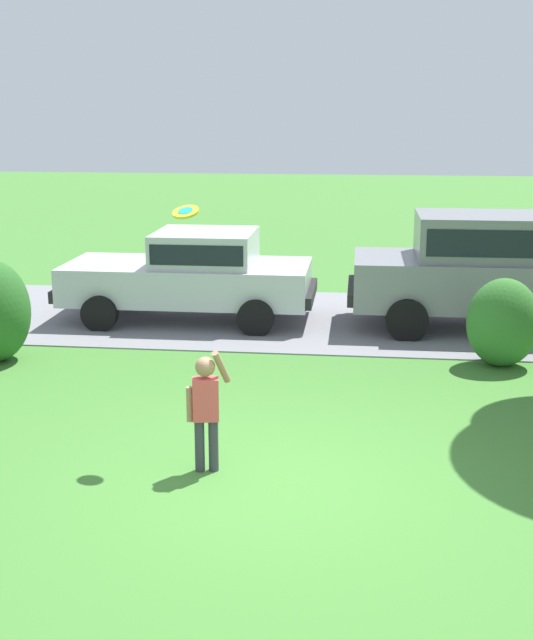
{
  "coord_description": "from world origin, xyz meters",
  "views": [
    {
      "loc": [
        0.8,
        -7.65,
        3.6
      ],
      "look_at": [
        -0.38,
        2.22,
        1.1
      ],
      "focal_mm": 47.39,
      "sensor_mm": 36.0,
      "label": 1
    }
  ],
  "objects_px": {
    "child_thrower": "(206,404)",
    "parked_suv": "(491,265)",
    "frisbee": "(186,212)",
    "parked_sedan": "(193,272)"
  },
  "relations": [
    {
      "from": "parked_suv",
      "to": "child_thrower",
      "type": "distance_m",
      "value": 7.19
    },
    {
      "from": "child_thrower",
      "to": "frisbee",
      "type": "relative_size",
      "value": 4.41
    },
    {
      "from": "parked_sedan",
      "to": "child_thrower",
      "type": "relative_size",
      "value": 3.43
    },
    {
      "from": "parked_suv",
      "to": "child_thrower",
      "type": "xyz_separation_m",
      "value": [
        -3.62,
        -6.21,
        -0.36
      ]
    },
    {
      "from": "frisbee",
      "to": "parked_suv",
      "type": "bearing_deg",
      "value": 54.66
    },
    {
      "from": "parked_sedan",
      "to": "frisbee",
      "type": "height_order",
      "value": "frisbee"
    },
    {
      "from": "child_thrower",
      "to": "frisbee",
      "type": "distance_m",
      "value": 1.99
    },
    {
      "from": "parked_suv",
      "to": "frisbee",
      "type": "height_order",
      "value": "frisbee"
    },
    {
      "from": "frisbee",
      "to": "child_thrower",
      "type": "bearing_deg",
      "value": -65.36
    },
    {
      "from": "child_thrower",
      "to": "parked_suv",
      "type": "bearing_deg",
      "value": 59.74
    }
  ]
}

